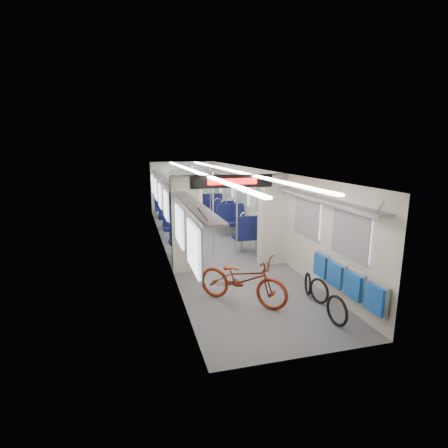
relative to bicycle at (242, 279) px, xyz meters
name	(u,v)px	position (x,y,z in m)	size (l,w,h in m)	color
carriage	(214,198)	(0.36, 3.80, 1.02)	(12.00, 12.02, 2.31)	#515456
bicycle	(242,279)	(0.00, 0.00, 0.00)	(0.64, 1.83, 0.96)	maroon
flip_bench	(345,280)	(1.72, -0.76, 0.10)	(0.12, 2.12, 0.53)	gray
bike_hoop_a	(337,312)	(1.26, -1.24, -0.24)	(0.53, 0.53, 0.05)	black
bike_hoop_b	(319,292)	(1.42, -0.38, -0.26)	(0.50, 0.50, 0.05)	black
bike_hoop_c	(308,285)	(1.40, 0.02, -0.27)	(0.47, 0.47, 0.05)	black
seat_bay_near_left	(181,230)	(-0.57, 4.12, 0.06)	(0.91, 2.05, 1.09)	#0E1240
seat_bay_near_right	(240,224)	(1.30, 4.24, 0.10)	(0.96, 2.32, 1.18)	#0E1240
seat_bay_far_left	(168,209)	(-0.57, 7.69, 0.07)	(0.93, 2.16, 1.13)	#0E1240
seat_bay_far_right	(217,209)	(1.30, 7.26, 0.08)	(0.94, 2.23, 1.15)	#0E1240
stanchion_near_left	(213,216)	(0.13, 2.94, 0.67)	(0.04, 0.04, 2.30)	silver
stanchion_near_right	(237,217)	(0.67, 2.58, 0.67)	(0.04, 0.04, 2.30)	silver
stanchion_far_left	(193,201)	(0.09, 5.78, 0.67)	(0.04, 0.04, 2.30)	silver
stanchion_far_right	(211,200)	(0.68, 5.69, 0.67)	(0.04, 0.04, 2.30)	silver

